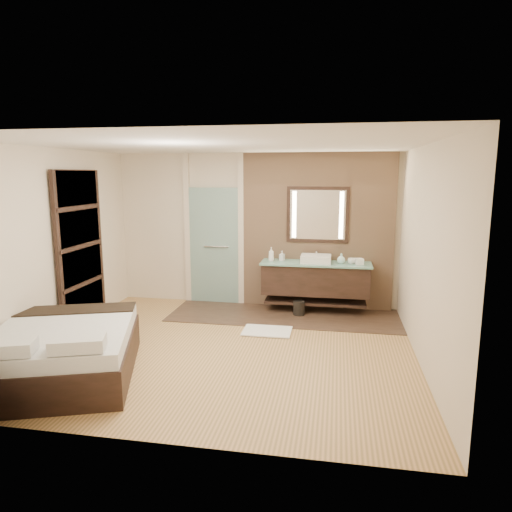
% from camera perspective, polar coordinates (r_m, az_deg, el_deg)
% --- Properties ---
extents(floor, '(5.00, 5.00, 0.00)m').
position_cam_1_polar(floor, '(6.33, -3.76, -11.49)').
color(floor, olive).
rests_on(floor, ground).
extents(tile_strip, '(3.80, 1.30, 0.01)m').
position_cam_1_polar(tile_strip, '(7.71, 3.49, -7.41)').
color(tile_strip, '#32211B').
rests_on(tile_strip, floor).
extents(stone_wall, '(2.60, 0.08, 2.70)m').
position_cam_1_polar(stone_wall, '(7.98, 7.68, 3.01)').
color(stone_wall, tan).
rests_on(stone_wall, floor).
extents(vanity, '(1.85, 0.55, 0.88)m').
position_cam_1_polar(vanity, '(7.83, 7.45, -2.85)').
color(vanity, black).
rests_on(vanity, stone_wall).
extents(mirror_unit, '(1.06, 0.04, 0.96)m').
position_cam_1_polar(mirror_unit, '(7.90, 7.71, 5.12)').
color(mirror_unit, black).
rests_on(mirror_unit, stone_wall).
extents(frosted_door, '(1.10, 0.12, 2.70)m').
position_cam_1_polar(frosted_door, '(8.29, -5.24, 1.89)').
color(frosted_door, '#BBECE4').
rests_on(frosted_door, floor).
extents(shoji_partition, '(0.06, 1.20, 2.40)m').
position_cam_1_polar(shoji_partition, '(7.48, -21.08, 0.85)').
color(shoji_partition, black).
rests_on(shoji_partition, floor).
extents(bed, '(2.07, 2.30, 0.73)m').
position_cam_1_polar(bed, '(5.86, -22.84, -10.95)').
color(bed, black).
rests_on(bed, floor).
extents(bath_mat, '(0.72, 0.51, 0.02)m').
position_cam_1_polar(bath_mat, '(6.93, 1.40, -9.35)').
color(bath_mat, white).
rests_on(bath_mat, floor).
extents(waste_bin, '(0.25, 0.25, 0.25)m').
position_cam_1_polar(waste_bin, '(7.71, 5.38, -6.53)').
color(waste_bin, black).
rests_on(waste_bin, floor).
extents(tissue_box, '(0.15, 0.15, 0.10)m').
position_cam_1_polar(tissue_box, '(7.72, 12.79, -0.67)').
color(tissue_box, white).
rests_on(tissue_box, vanity).
extents(soap_bottle_a, '(0.11, 0.11, 0.24)m').
position_cam_1_polar(soap_bottle_a, '(7.81, 1.91, 0.22)').
color(soap_bottle_a, white).
rests_on(soap_bottle_a, vanity).
extents(soap_bottle_b, '(0.10, 0.10, 0.17)m').
position_cam_1_polar(soap_bottle_b, '(7.87, 3.27, 0.04)').
color(soap_bottle_b, '#B2B2B2').
rests_on(soap_bottle_b, vanity).
extents(soap_bottle_c, '(0.16, 0.16, 0.17)m').
position_cam_1_polar(soap_bottle_c, '(7.73, 10.60, -0.30)').
color(soap_bottle_c, '#BBECE9').
rests_on(soap_bottle_c, vanity).
extents(cup, '(0.14, 0.14, 0.10)m').
position_cam_1_polar(cup, '(7.73, 11.85, -0.62)').
color(cup, white).
rests_on(cup, vanity).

